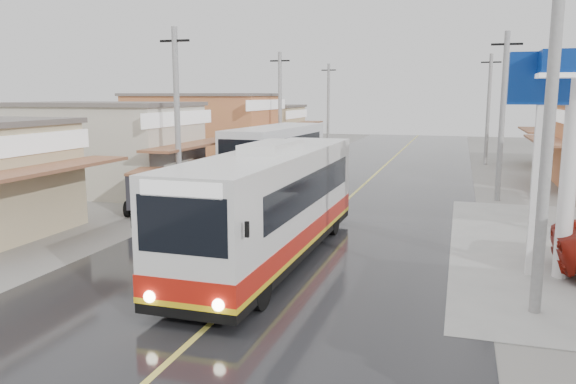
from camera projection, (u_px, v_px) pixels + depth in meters
The scene contains 11 objects.
ground at pixel (255, 284), 15.21m from camera, with size 120.00×120.00×0.00m, color slate.
road at pixel (355, 193), 29.35m from camera, with size 12.00×90.00×0.02m, color black.
centre_line at pixel (355, 193), 29.34m from camera, with size 0.15×90.00×0.01m, color #D8CC4C.
shopfronts_left at pixel (162, 175), 35.92m from camera, with size 11.00×44.00×5.20m, color tan, non-canonical shape.
utility_poles_left at pixel (238, 184), 32.31m from camera, with size 1.60×50.00×8.00m, color gray, non-canonical shape.
utility_poles_right at pixel (497, 200), 27.33m from camera, with size 1.60×36.00×8.00m, color gray, non-canonical shape.
coach_bus at pixel (273, 204), 17.24m from camera, with size 2.78×11.71×3.64m.
second_bus at pixel (276, 153), 32.17m from camera, with size 3.23×10.01×3.28m.
cyclist at pixel (178, 218), 20.25m from camera, with size 1.01×2.03×2.09m.
tricycle_near at pixel (150, 189), 24.20m from camera, with size 2.18×2.59×1.89m.
tricycle_far at pixel (192, 172), 30.60m from camera, with size 1.99×2.32×1.66m.
Camera 1 is at (5.12, -13.67, 5.05)m, focal length 35.00 mm.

